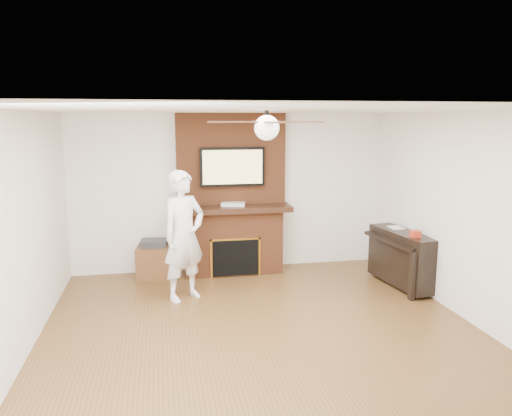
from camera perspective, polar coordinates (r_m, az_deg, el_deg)
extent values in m
cube|color=#543618|center=(5.78, 1.14, -15.51)|extent=(5.36, 5.86, 0.18)
cube|color=white|center=(5.21, 1.25, 12.12)|extent=(5.36, 5.86, 0.18)
cube|color=silver|center=(8.09, -3.03, 1.91)|extent=(5.36, 0.18, 2.50)
cube|color=silver|center=(2.76, 14.13, -15.15)|extent=(5.36, 0.18, 2.50)
cube|color=silver|center=(5.43, -26.66, -3.31)|extent=(0.18, 5.86, 2.50)
cube|color=silver|center=(6.39, 24.55, -1.24)|extent=(0.18, 5.86, 2.50)
cube|color=brown|center=(7.90, -2.64, -3.83)|extent=(1.50, 0.50, 1.00)
cube|color=black|center=(7.76, -2.64, -0.01)|extent=(1.78, 0.64, 0.08)
cube|color=brown|center=(7.84, -2.88, 5.62)|extent=(1.70, 0.20, 1.42)
cube|color=black|center=(7.71, -2.35, -5.69)|extent=(0.70, 0.06, 0.55)
cube|color=#BF8C2D|center=(7.63, -2.36, -3.61)|extent=(0.78, 0.02, 0.03)
cube|color=#BF8C2D|center=(7.66, -5.14, -5.83)|extent=(0.03, 0.02, 0.61)
cube|color=#BF8C2D|center=(7.76, 0.40, -5.56)|extent=(0.03, 0.02, 0.61)
cube|color=black|center=(7.71, -2.72, 4.72)|extent=(1.00, 0.07, 0.60)
cube|color=#D9C273|center=(7.67, -2.68, 4.70)|extent=(0.92, 0.01, 0.52)
cylinder|color=black|center=(5.20, 1.24, 10.36)|extent=(0.04, 0.04, 0.14)
sphere|color=white|center=(5.20, 1.24, 9.15)|extent=(0.26, 0.26, 0.26)
cube|color=black|center=(5.28, 4.80, 9.78)|extent=(0.55, 0.11, 0.01)
cube|color=black|center=(5.53, 0.51, 9.83)|extent=(0.11, 0.55, 0.01)
cube|color=black|center=(5.14, -2.41, 9.80)|extent=(0.55, 0.11, 0.01)
cube|color=black|center=(4.88, 2.07, 9.78)|extent=(0.11, 0.55, 0.01)
imported|color=white|center=(6.72, -8.24, -3.16)|extent=(0.77, 0.71, 1.75)
cube|color=#593319|center=(7.87, -11.52, -6.01)|extent=(0.56, 0.56, 0.49)
cube|color=#29292B|center=(7.80, -11.60, -3.94)|extent=(0.42, 0.36, 0.10)
cube|color=black|center=(7.55, 16.37, -5.45)|extent=(0.53, 1.28, 0.77)
cube|color=black|center=(7.05, 17.42, -7.44)|extent=(0.06, 0.10, 0.67)
cube|color=black|center=(8.00, 13.67, -5.16)|extent=(0.06, 0.10, 0.67)
cube|color=black|center=(7.40, 15.02, -3.64)|extent=(0.29, 1.16, 0.05)
cube|color=silver|center=(7.67, 15.71, -2.18)|extent=(0.17, 0.24, 0.01)
cube|color=#B23015|center=(7.17, 17.76, -2.84)|extent=(0.11, 0.11, 0.09)
cube|color=silver|center=(7.73, -2.62, 0.44)|extent=(0.40, 0.29, 0.05)
cylinder|color=orange|center=(7.88, -3.79, -7.20)|extent=(0.07, 0.07, 0.12)
cylinder|color=#4A8736|center=(7.84, -2.26, -7.42)|extent=(0.08, 0.08, 0.08)
cylinder|color=beige|center=(7.87, -2.07, -7.31)|extent=(0.08, 0.08, 0.09)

